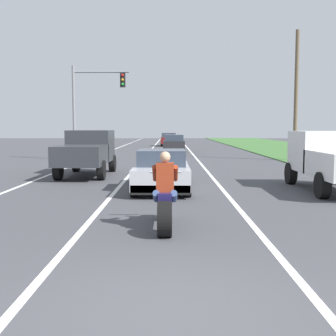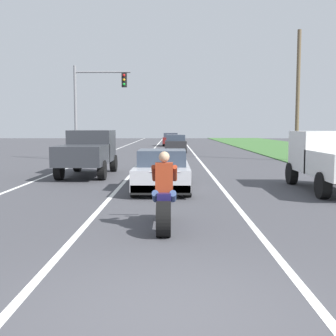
{
  "view_description": "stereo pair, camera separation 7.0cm",
  "coord_description": "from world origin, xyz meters",
  "px_view_note": "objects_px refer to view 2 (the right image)",
  "views": [
    {
      "loc": [
        0.02,
        -4.71,
        2.11
      ],
      "look_at": [
        -0.04,
        7.01,
        1.0
      ],
      "focal_mm": 45.93,
      "sensor_mm": 36.0,
      "label": 1
    },
    {
      "loc": [
        0.09,
        -4.71,
        2.11
      ],
      "look_at": [
        -0.04,
        7.01,
        1.0
      ],
      "focal_mm": 45.93,
      "sensor_mm": 36.0,
      "label": 2
    }
  ],
  "objects_px": {
    "pickup_truck_right_shoulder_white": "(333,158)",
    "distant_car_far_ahead": "(176,143)",
    "pickup_truck_left_lane_dark_grey": "(88,150)",
    "sports_car_silver": "(162,171)",
    "traffic_light_mast_near": "(92,99)",
    "distant_car_further_ahead": "(171,139)",
    "motorcycle_with_rider": "(164,201)"
  },
  "relations": [
    {
      "from": "pickup_truck_right_shoulder_white",
      "to": "distant_car_far_ahead",
      "type": "height_order",
      "value": "pickup_truck_right_shoulder_white"
    },
    {
      "from": "pickup_truck_right_shoulder_white",
      "to": "distant_car_far_ahead",
      "type": "bearing_deg",
      "value": 102.74
    },
    {
      "from": "pickup_truck_left_lane_dark_grey",
      "to": "distant_car_far_ahead",
      "type": "bearing_deg",
      "value": 77.54
    },
    {
      "from": "distant_car_far_ahead",
      "to": "sports_car_silver",
      "type": "bearing_deg",
      "value": -91.55
    },
    {
      "from": "sports_car_silver",
      "to": "traffic_light_mast_near",
      "type": "distance_m",
      "value": 14.3
    },
    {
      "from": "distant_car_further_ahead",
      "to": "traffic_light_mast_near",
      "type": "bearing_deg",
      "value": -102.79
    },
    {
      "from": "traffic_light_mast_near",
      "to": "distant_car_further_ahead",
      "type": "distance_m",
      "value": 22.38
    },
    {
      "from": "pickup_truck_right_shoulder_white",
      "to": "sports_car_silver",
      "type": "bearing_deg",
      "value": 177.9
    },
    {
      "from": "sports_car_silver",
      "to": "pickup_truck_left_lane_dark_grey",
      "type": "height_order",
      "value": "pickup_truck_left_lane_dark_grey"
    },
    {
      "from": "traffic_light_mast_near",
      "to": "distant_car_far_ahead",
      "type": "height_order",
      "value": "traffic_light_mast_near"
    },
    {
      "from": "pickup_truck_left_lane_dark_grey",
      "to": "pickup_truck_right_shoulder_white",
      "type": "distance_m",
      "value": 10.08
    },
    {
      "from": "motorcycle_with_rider",
      "to": "pickup_truck_right_shoulder_white",
      "type": "height_order",
      "value": "pickup_truck_right_shoulder_white"
    },
    {
      "from": "traffic_light_mast_near",
      "to": "motorcycle_with_rider",
      "type": "bearing_deg",
      "value": -75.14
    },
    {
      "from": "pickup_truck_left_lane_dark_grey",
      "to": "traffic_light_mast_near",
      "type": "relative_size",
      "value": 0.8
    },
    {
      "from": "distant_car_further_ahead",
      "to": "sports_car_silver",
      "type": "bearing_deg",
      "value": -90.18
    },
    {
      "from": "distant_car_far_ahead",
      "to": "distant_car_further_ahead",
      "type": "distance_m",
      "value": 12.48
    },
    {
      "from": "pickup_truck_left_lane_dark_grey",
      "to": "distant_car_far_ahead",
      "type": "height_order",
      "value": "pickup_truck_left_lane_dark_grey"
    },
    {
      "from": "motorcycle_with_rider",
      "to": "pickup_truck_left_lane_dark_grey",
      "type": "distance_m",
      "value": 10.61
    },
    {
      "from": "sports_car_silver",
      "to": "distant_car_further_ahead",
      "type": "bearing_deg",
      "value": 89.82
    },
    {
      "from": "motorcycle_with_rider",
      "to": "distant_car_further_ahead",
      "type": "relative_size",
      "value": 0.55
    },
    {
      "from": "sports_car_silver",
      "to": "pickup_truck_left_lane_dark_grey",
      "type": "relative_size",
      "value": 0.9
    },
    {
      "from": "sports_car_silver",
      "to": "distant_car_further_ahead",
      "type": "xyz_separation_m",
      "value": [
        0.11,
        34.67,
        0.14
      ]
    },
    {
      "from": "pickup_truck_right_shoulder_white",
      "to": "distant_car_further_ahead",
      "type": "bearing_deg",
      "value": 99.05
    },
    {
      "from": "motorcycle_with_rider",
      "to": "distant_car_far_ahead",
      "type": "height_order",
      "value": "motorcycle_with_rider"
    },
    {
      "from": "sports_car_silver",
      "to": "traffic_light_mast_near",
      "type": "height_order",
      "value": "traffic_light_mast_near"
    },
    {
      "from": "motorcycle_with_rider",
      "to": "distant_car_further_ahead",
      "type": "bearing_deg",
      "value": 90.1
    },
    {
      "from": "pickup_truck_left_lane_dark_grey",
      "to": "motorcycle_with_rider",
      "type": "bearing_deg",
      "value": -70.52
    },
    {
      "from": "pickup_truck_right_shoulder_white",
      "to": "distant_car_far_ahead",
      "type": "xyz_separation_m",
      "value": [
        -5.07,
        22.4,
        -0.33
      ]
    },
    {
      "from": "motorcycle_with_rider",
      "to": "sports_car_silver",
      "type": "xyz_separation_m",
      "value": [
        -0.18,
        5.7,
        0.04
      ]
    },
    {
      "from": "traffic_light_mast_near",
      "to": "distant_car_further_ahead",
      "type": "height_order",
      "value": "traffic_light_mast_near"
    },
    {
      "from": "pickup_truck_left_lane_dark_grey",
      "to": "traffic_light_mast_near",
      "type": "height_order",
      "value": "traffic_light_mast_near"
    },
    {
      "from": "pickup_truck_left_lane_dark_grey",
      "to": "pickup_truck_right_shoulder_white",
      "type": "bearing_deg",
      "value": -26.55
    }
  ]
}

